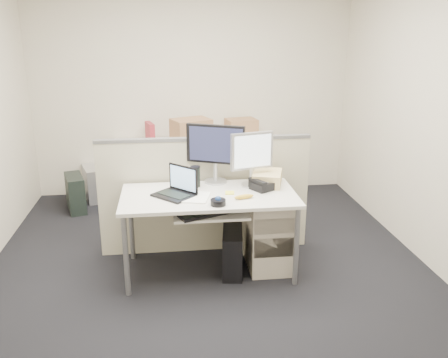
{
  "coord_description": "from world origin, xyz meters",
  "views": [
    {
      "loc": [
        -0.33,
        -3.81,
        2.1
      ],
      "look_at": [
        0.15,
        0.15,
        0.81
      ],
      "focal_mm": 38.0,
      "sensor_mm": 36.0,
      "label": 1
    }
  ],
  "objects": [
    {
      "name": "floor",
      "position": [
        0.0,
        0.0,
        -0.01
      ],
      "size": [
        4.0,
        4.5,
        0.01
      ],
      "primitive_type": "cube",
      "color": "black",
      "rests_on": "ground"
    },
    {
      "name": "wall_back",
      "position": [
        0.0,
        2.25,
        1.35
      ],
      "size": [
        4.0,
        0.02,
        2.7
      ],
      "primitive_type": "cube",
      "color": "beige",
      "rests_on": "ground"
    },
    {
      "name": "wall_front",
      "position": [
        0.0,
        -2.25,
        1.35
      ],
      "size": [
        4.0,
        0.02,
        2.7
      ],
      "primitive_type": "cube",
      "color": "beige",
      "rests_on": "ground"
    },
    {
      "name": "wall_right",
      "position": [
        2.0,
        0.0,
        1.35
      ],
      "size": [
        0.02,
        4.5,
        2.7
      ],
      "primitive_type": "cube",
      "color": "beige",
      "rests_on": "ground"
    },
    {
      "name": "desk",
      "position": [
        0.0,
        0.0,
        0.66
      ],
      "size": [
        1.5,
        0.75,
        0.73
      ],
      "color": "silver",
      "rests_on": "floor"
    },
    {
      "name": "keyboard_tray",
      "position": [
        0.0,
        -0.18,
        0.62
      ],
      "size": [
        0.62,
        0.32,
        0.02
      ],
      "primitive_type": "cube",
      "color": "silver",
      "rests_on": "desk"
    },
    {
      "name": "drawer_pedestal",
      "position": [
        0.55,
        0.05,
        0.33
      ],
      "size": [
        0.4,
        0.55,
        0.65
      ],
      "primitive_type": "cube",
      "color": "#B3A89A",
      "rests_on": "floor"
    },
    {
      "name": "cubicle_partition",
      "position": [
        0.0,
        0.45,
        0.55
      ],
      "size": [
        2.0,
        0.06,
        1.1
      ],
      "primitive_type": "cube",
      "color": "#AFAC91",
      "rests_on": "floor"
    },
    {
      "name": "back_counter",
      "position": [
        0.0,
        1.93,
        0.36
      ],
      "size": [
        2.0,
        0.6,
        0.72
      ],
      "primitive_type": "cube",
      "color": "#B3A89A",
      "rests_on": "floor"
    },
    {
      "name": "monitor_main",
      "position": [
        0.09,
        0.32,
        1.0
      ],
      "size": [
        0.58,
        0.4,
        0.54
      ],
      "primitive_type": "cube",
      "rotation": [
        0.0,
        0.0,
        -0.41
      ],
      "color": "black",
      "rests_on": "desk"
    },
    {
      "name": "monitor_small",
      "position": [
        0.4,
        0.18,
        0.97
      ],
      "size": [
        0.43,
        0.29,
        0.48
      ],
      "primitive_type": "cube",
      "rotation": [
        0.0,
        0.0,
        0.25
      ],
      "color": "#B7B7BC",
      "rests_on": "desk"
    },
    {
      "name": "laptop",
      "position": [
        -0.3,
        -0.02,
        0.85
      ],
      "size": [
        0.4,
        0.4,
        0.24
      ],
      "primitive_type": "cube",
      "rotation": [
        0.0,
        0.0,
        -0.8
      ],
      "color": "black",
      "rests_on": "desk"
    },
    {
      "name": "trackball",
      "position": [
        0.05,
        -0.27,
        0.75
      ],
      "size": [
        0.14,
        0.14,
        0.05
      ],
      "primitive_type": "cylinder",
      "rotation": [
        0.0,
        0.0,
        -0.1
      ],
      "color": "black",
      "rests_on": "desk"
    },
    {
      "name": "desk_phone",
      "position": [
        0.5,
        0.08,
        0.76
      ],
      "size": [
        0.28,
        0.27,
        0.07
      ],
      "primitive_type": "cube",
      "rotation": [
        0.0,
        0.0,
        0.54
      ],
      "color": "black",
      "rests_on": "desk"
    },
    {
      "name": "paper_stack",
      "position": [
        -0.12,
        -0.08,
        0.74
      ],
      "size": [
        0.28,
        0.32,
        0.01
      ],
      "primitive_type": "cube",
      "rotation": [
        0.0,
        0.0,
        -0.26
      ],
      "color": "white",
      "rests_on": "desk"
    },
    {
      "name": "sticky_pad",
      "position": [
        0.18,
        0.0,
        0.74
      ],
      "size": [
        0.08,
        0.08,
        0.01
      ],
      "primitive_type": "cube",
      "rotation": [
        0.0,
        0.0,
        -0.12
      ],
      "color": "#FAF43C",
      "rests_on": "desk"
    },
    {
      "name": "travel_mug",
      "position": [
        -0.1,
        0.22,
        0.82
      ],
      "size": [
        0.11,
        0.11,
        0.18
      ],
      "primitive_type": "cylinder",
      "rotation": [
        0.0,
        0.0,
        -0.32
      ],
      "color": "black",
      "rests_on": "desk"
    },
    {
      "name": "banana",
      "position": [
        0.28,
        -0.15,
        0.75
      ],
      "size": [
        0.18,
        0.08,
        0.04
      ],
      "primitive_type": "ellipsoid",
      "rotation": [
        0.0,
        0.0,
        0.23
      ],
      "color": "gold",
      "rests_on": "desk"
    },
    {
      "name": "cellphone",
      "position": [
        -0.15,
        0.2,
        0.74
      ],
      "size": [
        0.07,
        0.11,
        0.01
      ],
      "primitive_type": "cube",
      "rotation": [
        0.0,
        0.0,
        -0.16
      ],
      "color": "black",
      "rests_on": "desk"
    },
    {
      "name": "manila_folders",
      "position": [
        0.55,
        0.2,
        0.79
      ],
      "size": [
        0.33,
        0.38,
        0.12
      ],
      "primitive_type": "cube",
      "rotation": [
        0.0,
        0.0,
        -0.29
      ],
      "color": "tan",
      "rests_on": "desk"
    },
    {
      "name": "keyboard",
      "position": [
        -0.05,
        -0.22,
        0.64
      ],
      "size": [
        0.47,
        0.31,
        0.02
      ],
      "primitive_type": "cube",
      "rotation": [
        0.0,
        0.0,
        0.38
      ],
      "color": "black",
      "rests_on": "keyboard_tray"
    },
    {
      "name": "pc_tower_desk",
      "position": [
        0.2,
        -0.05,
        0.2
      ],
      "size": [
        0.23,
        0.44,
        0.4
      ],
      "primitive_type": "cube",
      "rotation": [
        0.0,
        0.0,
        -0.14
      ],
      "color": "black",
      "rests_on": "floor"
    },
    {
      "name": "pc_tower_spare_dark",
      "position": [
        -1.45,
        1.67,
        0.21
      ],
      "size": [
        0.31,
        0.49,
        0.43
      ],
      "primitive_type": "cube",
      "rotation": [
        0.0,
        0.0,
        0.29
      ],
      "color": "black",
      "rests_on": "floor"
    },
    {
      "name": "pc_tower_spare_silver",
      "position": [
        -1.3,
        2.03,
        0.21
      ],
      "size": [
        0.31,
        0.49,
        0.42
      ],
      "primitive_type": "cube",
      "rotation": [
        0.0,
        0.0,
        0.3
      ],
      "color": "#B7B7BC",
      "rests_on": "floor"
    },
    {
      "name": "cardboard_box_left",
      "position": [
        -0.05,
        1.81,
        0.88
      ],
      "size": [
        0.53,
        0.46,
        0.33
      ],
      "primitive_type": "cube",
      "rotation": [
        0.0,
        0.0,
        0.37
      ],
      "color": "#986748",
      "rests_on": "back_counter"
    },
    {
      "name": "cardboard_box_right",
      "position": [
        0.6,
        2.05,
        0.85
      ],
      "size": [
        0.42,
        0.35,
        0.27
      ],
      "primitive_type": "cube",
      "rotation": [
        0.0,
        0.0,
        0.18
      ],
      "color": "#986748",
      "rests_on": "back_counter"
    },
    {
      "name": "red_binder",
      "position": [
        -0.55,
        2.03,
        0.85
      ],
      "size": [
        0.13,
        0.28,
        0.25
      ],
      "primitive_type": "cube",
      "rotation": [
        0.0,
        0.0,
        0.27
      ],
      "color": "maroon",
      "rests_on": "back_counter"
    }
  ]
}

